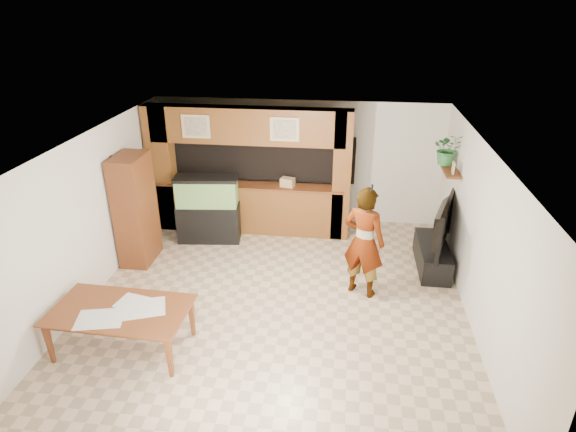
# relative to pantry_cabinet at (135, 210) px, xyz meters

# --- Properties ---
(floor) EXTENTS (6.50, 6.50, 0.00)m
(floor) POSITION_rel_pantry_cabinet_xyz_m (2.70, -1.04, -1.01)
(floor) COLOR tan
(floor) RESTS_ON ground
(ceiling) EXTENTS (6.50, 6.50, 0.00)m
(ceiling) POSITION_rel_pantry_cabinet_xyz_m (2.70, -1.04, 1.59)
(ceiling) COLOR white
(ceiling) RESTS_ON wall_back
(wall_back) EXTENTS (6.00, 0.00, 6.00)m
(wall_back) POSITION_rel_pantry_cabinet_xyz_m (2.70, 2.21, 0.29)
(wall_back) COLOR silver
(wall_back) RESTS_ON floor
(wall_left) EXTENTS (0.00, 6.50, 6.50)m
(wall_left) POSITION_rel_pantry_cabinet_xyz_m (-0.30, -1.04, 0.29)
(wall_left) COLOR silver
(wall_left) RESTS_ON floor
(wall_right) EXTENTS (0.00, 6.50, 6.50)m
(wall_right) POSITION_rel_pantry_cabinet_xyz_m (5.70, -1.04, 0.29)
(wall_right) COLOR silver
(wall_right) RESTS_ON floor
(partition) EXTENTS (4.20, 0.99, 2.60)m
(partition) POSITION_rel_pantry_cabinet_xyz_m (1.75, 1.60, 0.30)
(partition) COLOR brown
(partition) RESTS_ON floor
(wall_clock) EXTENTS (0.05, 0.25, 0.25)m
(wall_clock) POSITION_rel_pantry_cabinet_xyz_m (-0.27, -0.04, 0.89)
(wall_clock) COLOR black
(wall_clock) RESTS_ON wall_left
(wall_shelf) EXTENTS (0.25, 0.90, 0.04)m
(wall_shelf) POSITION_rel_pantry_cabinet_xyz_m (5.55, 0.91, 0.69)
(wall_shelf) COLOR brown
(wall_shelf) RESTS_ON wall_right
(pantry_cabinet) EXTENTS (0.51, 0.83, 2.02)m
(pantry_cabinet) POSITION_rel_pantry_cabinet_xyz_m (0.00, 0.00, 0.00)
(pantry_cabinet) COLOR brown
(pantry_cabinet) RESTS_ON floor
(trash_can) EXTENTS (0.31, 0.31, 0.58)m
(trash_can) POSITION_rel_pantry_cabinet_xyz_m (-0.09, -0.24, -0.72)
(trash_can) COLOR #B2B2B7
(trash_can) RESTS_ON floor
(aquarium) EXTENTS (1.22, 0.46, 1.35)m
(aquarium) POSITION_rel_pantry_cabinet_xyz_m (1.06, 0.91, -0.35)
(aquarium) COLOR black
(aquarium) RESTS_ON floor
(tv_stand) EXTENTS (0.50, 1.37, 0.46)m
(tv_stand) POSITION_rel_pantry_cabinet_xyz_m (5.35, 0.37, -0.78)
(tv_stand) COLOR black
(tv_stand) RESTS_ON floor
(television) EXTENTS (0.63, 1.47, 0.85)m
(television) POSITION_rel_pantry_cabinet_xyz_m (5.35, 0.37, -0.13)
(television) COLOR black
(television) RESTS_ON tv_stand
(photo_frame) EXTENTS (0.03, 0.15, 0.20)m
(photo_frame) POSITION_rel_pantry_cabinet_xyz_m (5.55, 0.65, 0.81)
(photo_frame) COLOR tan
(photo_frame) RESTS_ON wall_shelf
(potted_plant) EXTENTS (0.54, 0.47, 0.59)m
(potted_plant) POSITION_rel_pantry_cabinet_xyz_m (5.52, 1.13, 1.01)
(potted_plant) COLOR #2C6F35
(potted_plant) RESTS_ON wall_shelf
(person) EXTENTS (0.81, 0.69, 1.88)m
(person) POSITION_rel_pantry_cabinet_xyz_m (4.07, -0.61, -0.07)
(person) COLOR tan
(person) RESTS_ON floor
(microphone) EXTENTS (0.03, 0.10, 0.15)m
(microphone) POSITION_rel_pantry_cabinet_xyz_m (4.12, -0.77, 0.91)
(microphone) COLOR black
(microphone) RESTS_ON person
(dining_table) EXTENTS (1.90, 1.10, 0.66)m
(dining_table) POSITION_rel_pantry_cabinet_xyz_m (0.78, -2.47, -0.68)
(dining_table) COLOR brown
(dining_table) RESTS_ON floor
(newspaper_a) EXTENTS (0.73, 0.63, 0.01)m
(newspaper_a) POSITION_rel_pantry_cabinet_xyz_m (1.07, -2.39, -0.35)
(newspaper_a) COLOR silver
(newspaper_a) RESTS_ON dining_table
(newspaper_b) EXTENTS (0.69, 0.56, 0.01)m
(newspaper_b) POSITION_rel_pantry_cabinet_xyz_m (0.62, -2.68, -0.35)
(newspaper_b) COLOR silver
(newspaper_b) RESTS_ON dining_table
(newspaper_c) EXTENTS (0.56, 0.46, 0.01)m
(newspaper_c) POSITION_rel_pantry_cabinet_xyz_m (0.93, -2.27, -0.35)
(newspaper_c) COLOR silver
(newspaper_c) RESTS_ON dining_table
(counter_box) EXTENTS (0.30, 0.24, 0.18)m
(counter_box) POSITION_rel_pantry_cabinet_xyz_m (2.58, 1.41, 0.12)
(counter_box) COLOR #9E8155
(counter_box) RESTS_ON partition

